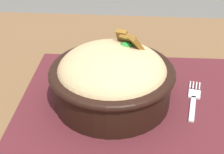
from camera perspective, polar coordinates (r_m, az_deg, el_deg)
table at (r=0.65m, az=7.18°, el=-8.46°), size 1.28×0.79×0.76m
placemat at (r=0.58m, az=4.22°, el=-4.05°), size 0.43×0.33×0.00m
bowl at (r=0.55m, az=0.04°, el=0.06°), size 0.25×0.25×0.12m
fork at (r=0.60m, az=14.68°, el=-3.80°), size 0.04×0.12×0.00m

